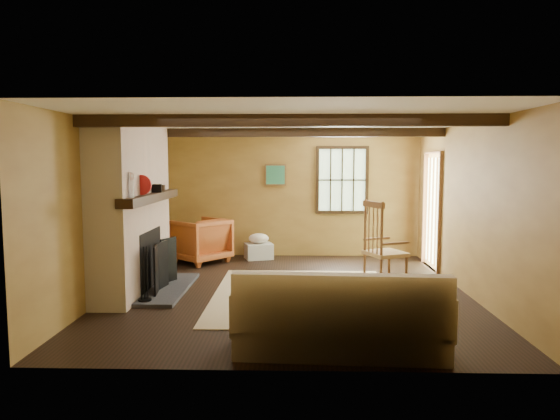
{
  "coord_description": "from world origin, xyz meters",
  "views": [
    {
      "loc": [
        0.07,
        -7.03,
        1.86
      ],
      "look_at": [
        -0.14,
        0.4,
        1.14
      ],
      "focal_mm": 32.0,
      "sensor_mm": 36.0,
      "label": 1
    }
  ],
  "objects_px": {
    "rocking_chair": "(383,250)",
    "armchair": "(200,240)",
    "fireplace": "(134,215)",
    "laundry_basket": "(259,251)",
    "sofa": "(340,320)"
  },
  "relations": [
    {
      "from": "rocking_chair",
      "to": "laundry_basket",
      "type": "xyz_separation_m",
      "value": [
        -1.99,
        2.07,
        -0.4
      ]
    },
    {
      "from": "sofa",
      "to": "fireplace",
      "type": "bearing_deg",
      "value": 144.0
    },
    {
      "from": "armchair",
      "to": "sofa",
      "type": "bearing_deg",
      "value": 67.96
    },
    {
      "from": "fireplace",
      "to": "rocking_chair",
      "type": "bearing_deg",
      "value": 5.04
    },
    {
      "from": "sofa",
      "to": "laundry_basket",
      "type": "height_order",
      "value": "sofa"
    },
    {
      "from": "sofa",
      "to": "armchair",
      "type": "height_order",
      "value": "sofa"
    },
    {
      "from": "rocking_chair",
      "to": "armchair",
      "type": "relative_size",
      "value": 1.43
    },
    {
      "from": "rocking_chair",
      "to": "laundry_basket",
      "type": "height_order",
      "value": "rocking_chair"
    },
    {
      "from": "armchair",
      "to": "fireplace",
      "type": "bearing_deg",
      "value": 25.22
    },
    {
      "from": "rocking_chair",
      "to": "laundry_basket",
      "type": "bearing_deg",
      "value": 20.15
    },
    {
      "from": "fireplace",
      "to": "sofa",
      "type": "relative_size",
      "value": 1.14
    },
    {
      "from": "fireplace",
      "to": "armchair",
      "type": "bearing_deg",
      "value": 74.59
    },
    {
      "from": "rocking_chair",
      "to": "sofa",
      "type": "bearing_deg",
      "value": 137.46
    },
    {
      "from": "fireplace",
      "to": "rocking_chair",
      "type": "distance_m",
      "value": 3.67
    },
    {
      "from": "laundry_basket",
      "to": "rocking_chair",
      "type": "bearing_deg",
      "value": -46.0
    }
  ]
}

